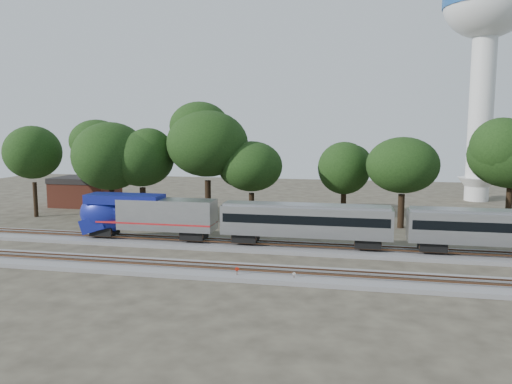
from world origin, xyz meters
TOP-DOWN VIEW (x-y plane):
  - ground at (0.00, 0.00)m, footprint 160.00×160.00m
  - track_far at (0.00, 6.00)m, footprint 160.00×5.00m
  - track_near at (0.00, -4.00)m, footprint 160.00×5.00m
  - train at (25.28, 6.00)m, footprint 94.24×3.25m
  - switch_stand_red at (0.83, -5.50)m, footprint 0.34×0.14m
  - switch_stand_white at (5.81, -5.30)m, footprint 0.27×0.10m
  - switch_lever at (6.22, -6.05)m, footprint 0.54×0.37m
  - water_tower at (31.95, 49.03)m, footprint 14.73×14.73m
  - brick_building at (-33.95, 29.17)m, footprint 10.25×7.34m
  - tree_0 at (-35.64, 18.23)m, footprint 9.68×9.68m
  - tree_1 at (-23.07, 17.73)m, footprint 9.32×9.32m
  - tree_2 at (-18.79, 18.61)m, footprint 8.93×8.93m
  - tree_3 at (-9.37, 19.16)m, footprint 11.11×11.11m
  - tree_4 at (-3.26, 19.48)m, footprint 8.03×8.03m
  - tree_5 at (8.95, 26.15)m, footprint 7.46×7.46m
  - tree_6 at (16.59, 20.70)m, footprint 8.41×8.41m
  - tree_7 at (31.18, 26.28)m, footprint 9.58×9.58m

SIDE VIEW (x-z plane):
  - ground at x=0.00m, z-range 0.00..0.00m
  - switch_lever at x=6.22m, z-range 0.00..0.30m
  - track_far at x=0.00m, z-range -0.16..0.57m
  - track_near at x=0.00m, z-range -0.16..0.57m
  - switch_stand_white at x=5.81m, z-range 0.12..0.99m
  - switch_stand_red at x=0.83m, z-range 0.15..1.23m
  - brick_building at x=-33.95m, z-range 0.02..4.87m
  - train at x=25.28m, z-range 0.92..5.71m
  - tree_5 at x=8.95m, z-range 2.06..12.57m
  - tree_4 at x=-3.26m, z-range 2.22..13.55m
  - tree_6 at x=16.59m, z-range 2.33..14.19m
  - tree_2 at x=-18.79m, z-range 2.48..15.07m
  - tree_1 at x=-23.07m, z-range 2.58..15.72m
  - tree_7 at x=31.18m, z-range 2.66..16.17m
  - tree_0 at x=-35.64m, z-range 2.69..16.34m
  - tree_3 at x=-9.37m, z-range 3.09..18.75m
  - water_tower at x=31.95m, z-range 9.82..50.59m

